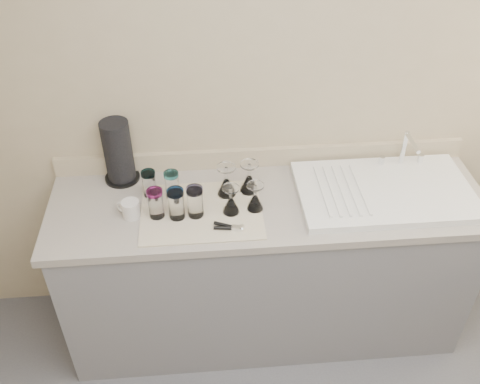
{
  "coord_description": "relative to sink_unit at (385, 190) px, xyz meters",
  "views": [
    {
      "loc": [
        -0.3,
        -0.71,
        2.5
      ],
      "look_at": [
        -0.14,
        1.15,
        1.0
      ],
      "focal_mm": 40.0,
      "sensor_mm": 36.0,
      "label": 1
    }
  ],
  "objects": [
    {
      "name": "goblet_back_left",
      "position": [
        -0.75,
        0.06,
        0.04
      ],
      "size": [
        0.09,
        0.09,
        0.16
      ],
      "color": "white",
      "rests_on": "dish_towel"
    },
    {
      "name": "room_envelope",
      "position": [
        -0.55,
        -1.2,
        0.64
      ],
      "size": [
        3.54,
        3.5,
        2.52
      ],
      "color": "#515156",
      "rests_on": "ground"
    },
    {
      "name": "tumbler_magenta",
      "position": [
        -1.07,
        -0.08,
        0.06
      ],
      "size": [
        0.07,
        0.07,
        0.14
      ],
      "color": "white",
      "rests_on": "dish_towel"
    },
    {
      "name": "counter_unit",
      "position": [
        -0.55,
        -0.0,
        -0.47
      ],
      "size": [
        2.06,
        0.62,
        0.9
      ],
      "color": "slate",
      "rests_on": "ground"
    },
    {
      "name": "paper_towel_roll",
      "position": [
        -1.25,
        0.23,
        0.14
      ],
      "size": [
        0.17,
        0.17,
        0.32
      ],
      "color": "black",
      "rests_on": "counter_unit"
    },
    {
      "name": "goblet_front_left",
      "position": [
        -0.74,
        -0.08,
        0.04
      ],
      "size": [
        0.08,
        0.08,
        0.14
      ],
      "color": "white",
      "rests_on": "dish_towel"
    },
    {
      "name": "sink_unit",
      "position": [
        0.0,
        0.0,
        0.0
      ],
      "size": [
        0.82,
        0.5,
        0.22
      ],
      "color": "white",
      "rests_on": "counter_unit"
    },
    {
      "name": "white_mug",
      "position": [
        -1.19,
        -0.06,
        0.02
      ],
      "size": [
        0.12,
        0.11,
        0.08
      ],
      "color": "silver",
      "rests_on": "counter_unit"
    },
    {
      "name": "tumbler_blue",
      "position": [
        -0.98,
        -0.09,
        0.06
      ],
      "size": [
        0.08,
        0.08,
        0.15
      ],
      "color": "white",
      "rests_on": "dish_towel"
    },
    {
      "name": "dish_towel",
      "position": [
        -0.87,
        -0.06,
        -0.02
      ],
      "size": [
        0.55,
        0.42,
        0.01
      ],
      "primitive_type": "cube",
      "color": "silver",
      "rests_on": "counter_unit"
    },
    {
      "name": "goblet_back_right",
      "position": [
        -0.64,
        0.07,
        0.04
      ],
      "size": [
        0.09,
        0.09,
        0.16
      ],
      "color": "white",
      "rests_on": "dish_towel"
    },
    {
      "name": "tumbler_cyan",
      "position": [
        -1.0,
        0.06,
        0.06
      ],
      "size": [
        0.07,
        0.07,
        0.14
      ],
      "color": "white",
      "rests_on": "dish_towel"
    },
    {
      "name": "goblet_front_right",
      "position": [
        -0.63,
        -0.06,
        0.03
      ],
      "size": [
        0.08,
        0.08,
        0.14
      ],
      "color": "white",
      "rests_on": "dish_towel"
    },
    {
      "name": "can_opener",
      "position": [
        -0.76,
        -0.19,
        -0.0
      ],
      "size": [
        0.13,
        0.07,
        0.02
      ],
      "color": "silver",
      "rests_on": "dish_towel"
    },
    {
      "name": "tumbler_teal",
      "position": [
        -1.11,
        0.08,
        0.06
      ],
      "size": [
        0.07,
        0.07,
        0.13
      ],
      "color": "white",
      "rests_on": "dish_towel"
    },
    {
      "name": "tumbler_lavender",
      "position": [
        -0.9,
        -0.08,
        0.06
      ],
      "size": [
        0.08,
        0.08,
        0.15
      ],
      "color": "white",
      "rests_on": "dish_towel"
    }
  ]
}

